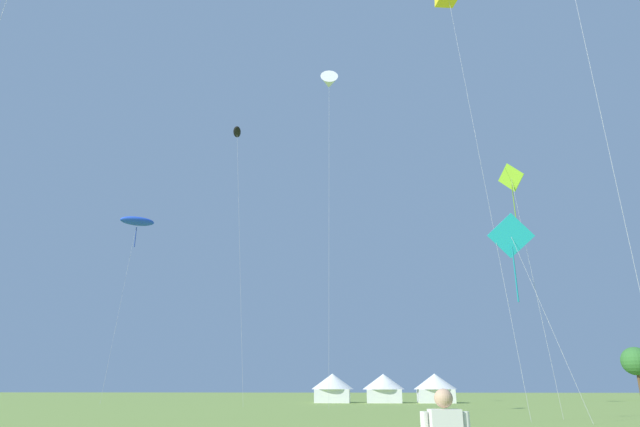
% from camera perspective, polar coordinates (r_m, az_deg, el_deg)
% --- Properties ---
extents(kite_blue_parafoil, '(4.43, 3.94, 22.48)m').
position_cam_1_polar(kite_blue_parafoil, '(71.17, -19.02, -0.80)').
color(kite_blue_parafoil, blue).
rests_on(kite_blue_parafoil, ground).
extents(kite_white_delta, '(2.05, 2.66, 33.83)m').
position_cam_1_polar(kite_white_delta, '(58.26, 0.98, 13.90)').
color(kite_white_delta, white).
rests_on(kite_white_delta, ground).
extents(kite_lime_diamond, '(1.80, 1.54, 16.08)m').
position_cam_1_polar(kite_lime_diamond, '(37.86, 19.88, 3.18)').
color(kite_lime_diamond, '#99DB2D').
rests_on(kite_lime_diamond, ground).
extents(kite_cyan_diamond, '(3.68, 2.69, 11.64)m').
position_cam_1_polar(kite_cyan_diamond, '(33.62, 19.84, -2.57)').
color(kite_cyan_diamond, '#1EB7CC').
rests_on(kite_cyan_diamond, ground).
extents(kite_black_parafoil, '(3.14, 2.72, 29.90)m').
position_cam_1_polar(kite_black_parafoil, '(61.93, -8.89, 8.57)').
color(kite_black_parafoil, black).
rests_on(kite_black_parafoil, ground).
extents(festival_tent_right, '(5.16, 5.16, 3.35)m').
position_cam_1_polar(festival_tent_right, '(67.65, 1.35, -18.06)').
color(festival_tent_right, white).
rests_on(festival_tent_right, ground).
extents(festival_tent_left, '(5.10, 5.10, 3.31)m').
position_cam_1_polar(festival_tent_left, '(67.56, 6.83, -17.97)').
color(festival_tent_left, white).
rests_on(festival_tent_left, ground).
extents(festival_tent_center, '(5.13, 5.13, 3.33)m').
position_cam_1_polar(festival_tent_center, '(68.03, 12.25, -17.69)').
color(festival_tent_center, white).
rests_on(festival_tent_center, ground).
extents(tree_distant_left, '(3.99, 3.99, 7.36)m').
position_cam_1_polar(tree_distant_left, '(91.60, 30.77, -13.47)').
color(tree_distant_left, brown).
rests_on(tree_distant_left, ground).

